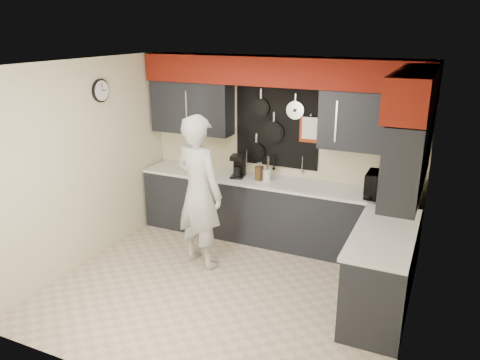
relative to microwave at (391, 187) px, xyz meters
The scene contains 10 objects.
ground 2.36m from the microwave, 139.74° to the right, with size 4.00×4.00×0.00m, color beige.
back_wall_assembly 1.85m from the microwave, behind, with size 4.00×0.36×2.60m.
right_wall_assembly 1.41m from the microwave, 76.79° to the right, with size 0.36×3.50×2.60m.
left_wall_assembly 3.84m from the microwave, 159.58° to the right, with size 0.05×3.50×2.60m.
base_cabinets 1.29m from the microwave, 168.63° to the right, with size 3.95×2.20×0.92m.
microwave is the anchor object (origin of this frame).
knife_block 1.77m from the microwave, behind, with size 0.09×0.09×0.20m, color #3B2212.
utensil_crock 1.67m from the microwave, behind, with size 0.12×0.12×0.16m, color silver.
coffee_maker 2.09m from the microwave, behind, with size 0.22×0.25×0.33m.
person 2.38m from the microwave, 157.31° to the right, with size 0.72×0.47×1.98m, color beige.
Camera 1 is at (2.16, -4.36, 2.97)m, focal length 35.00 mm.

